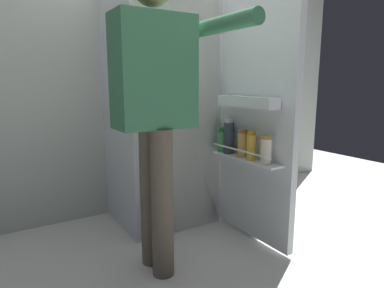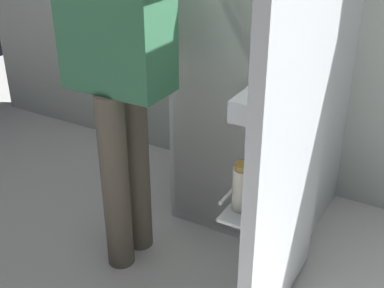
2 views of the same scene
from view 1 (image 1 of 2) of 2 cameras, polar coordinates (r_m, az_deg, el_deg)
ground_plane at (r=2.30m, az=1.41°, el=-16.99°), size 6.62×6.62×0.00m
kitchen_wall at (r=2.86m, az=-8.94°, el=15.41°), size 4.40×0.10×2.62m
refrigerator at (r=2.50m, az=-4.30°, el=6.06°), size 0.74×1.30×1.74m
person at (r=1.79m, az=-6.19°, el=8.10°), size 0.52×0.73×1.65m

